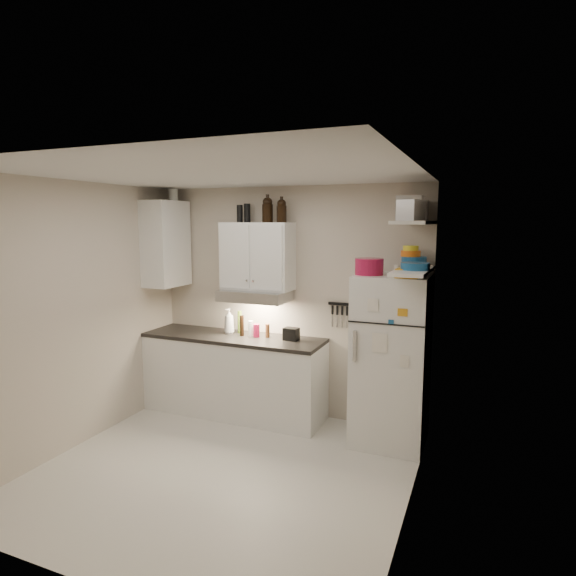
% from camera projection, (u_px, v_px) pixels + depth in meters
% --- Properties ---
extents(floor, '(3.20, 3.00, 0.02)m').
position_uv_depth(floor, '(224.00, 472.00, 4.29)').
color(floor, silver).
rests_on(floor, ground).
extents(ceiling, '(3.20, 3.00, 0.02)m').
position_uv_depth(ceiling, '(218.00, 172.00, 3.93)').
color(ceiling, silver).
rests_on(ceiling, ground).
extents(back_wall, '(3.20, 0.02, 2.60)m').
position_uv_depth(back_wall, '(288.00, 302.00, 5.50)').
color(back_wall, beige).
rests_on(back_wall, ground).
extents(left_wall, '(0.02, 3.00, 2.60)m').
position_uv_depth(left_wall, '(78.00, 315.00, 4.72)').
color(left_wall, beige).
rests_on(left_wall, ground).
extents(right_wall, '(0.02, 3.00, 2.60)m').
position_uv_depth(right_wall, '(413.00, 347.00, 3.50)').
color(right_wall, beige).
rests_on(right_wall, ground).
extents(base_cabinet, '(2.10, 0.60, 0.88)m').
position_uv_depth(base_cabinet, '(234.00, 376.00, 5.54)').
color(base_cabinet, white).
rests_on(base_cabinet, floor).
extents(countertop, '(2.10, 0.62, 0.04)m').
position_uv_depth(countertop, '(233.00, 337.00, 5.48)').
color(countertop, black).
rests_on(countertop, base_cabinet).
extents(upper_cabinet, '(0.80, 0.33, 0.75)m').
position_uv_depth(upper_cabinet, '(258.00, 256.00, 5.38)').
color(upper_cabinet, white).
rests_on(upper_cabinet, back_wall).
extents(side_cabinet, '(0.33, 0.55, 1.00)m').
position_uv_depth(side_cabinet, '(166.00, 244.00, 5.67)').
color(side_cabinet, white).
rests_on(side_cabinet, left_wall).
extents(range_hood, '(0.76, 0.46, 0.12)m').
position_uv_depth(range_hood, '(255.00, 295.00, 5.38)').
color(range_hood, silver).
rests_on(range_hood, back_wall).
extents(fridge, '(0.70, 0.68, 1.70)m').
position_uv_depth(fridge, '(391.00, 360.00, 4.76)').
color(fridge, white).
rests_on(fridge, floor).
extents(shelf_hi, '(0.30, 0.95, 0.03)m').
position_uv_depth(shelf_hi, '(415.00, 223.00, 4.38)').
color(shelf_hi, white).
rests_on(shelf_hi, right_wall).
extents(shelf_lo, '(0.30, 0.95, 0.03)m').
position_uv_depth(shelf_lo, '(413.00, 271.00, 4.44)').
color(shelf_lo, white).
rests_on(shelf_lo, right_wall).
extents(knife_strip, '(0.42, 0.02, 0.03)m').
position_uv_depth(knife_strip, '(347.00, 304.00, 5.20)').
color(knife_strip, black).
rests_on(knife_strip, back_wall).
extents(dutch_oven, '(0.36, 0.36, 0.16)m').
position_uv_depth(dutch_oven, '(369.00, 267.00, 4.63)').
color(dutch_oven, maroon).
rests_on(dutch_oven, fridge).
extents(book_stack, '(0.22, 0.26, 0.08)m').
position_uv_depth(book_stack, '(409.00, 273.00, 4.42)').
color(book_stack, orange).
rests_on(book_stack, fridge).
extents(spice_jar, '(0.08, 0.08, 0.10)m').
position_uv_depth(spice_jar, '(397.00, 270.00, 4.60)').
color(spice_jar, silver).
rests_on(spice_jar, fridge).
extents(stock_pot, '(0.31, 0.31, 0.20)m').
position_uv_depth(stock_pot, '(414.00, 211.00, 4.70)').
color(stock_pot, silver).
rests_on(stock_pot, shelf_hi).
extents(tin_a, '(0.22, 0.20, 0.22)m').
position_uv_depth(tin_a, '(410.00, 208.00, 4.27)').
color(tin_a, '#AAAAAD').
rests_on(tin_a, shelf_hi).
extents(tin_b, '(0.24, 0.24, 0.18)m').
position_uv_depth(tin_b, '(411.00, 210.00, 4.09)').
color(tin_b, '#AAAAAD').
rests_on(tin_b, shelf_hi).
extents(bowl_teal, '(0.24, 0.24, 0.10)m').
position_uv_depth(bowl_teal, '(414.00, 261.00, 4.69)').
color(bowl_teal, '#185084').
rests_on(bowl_teal, shelf_lo).
extents(bowl_orange, '(0.19, 0.19, 0.06)m').
position_uv_depth(bowl_orange, '(411.00, 254.00, 4.69)').
color(bowl_orange, orange).
rests_on(bowl_orange, bowl_teal).
extents(bowl_yellow, '(0.15, 0.15, 0.05)m').
position_uv_depth(bowl_yellow, '(411.00, 248.00, 4.69)').
color(bowl_yellow, yellow).
rests_on(bowl_yellow, bowl_orange).
extents(plates, '(0.34, 0.34, 0.07)m').
position_uv_depth(plates, '(415.00, 266.00, 4.35)').
color(plates, '#185084').
rests_on(plates, shelf_lo).
extents(growler_a, '(0.14, 0.14, 0.28)m').
position_uv_depth(growler_a, '(268.00, 209.00, 5.27)').
color(growler_a, black).
rests_on(growler_a, upper_cabinet).
extents(growler_b, '(0.12, 0.12, 0.26)m').
position_uv_depth(growler_b, '(282.00, 210.00, 5.19)').
color(growler_b, black).
rests_on(growler_b, upper_cabinet).
extents(thermos_a, '(0.07, 0.07, 0.21)m').
position_uv_depth(thermos_a, '(247.00, 213.00, 5.42)').
color(thermos_a, black).
rests_on(thermos_a, upper_cabinet).
extents(thermos_b, '(0.09, 0.09, 0.20)m').
position_uv_depth(thermos_b, '(240.00, 214.00, 5.42)').
color(thermos_b, black).
rests_on(thermos_b, upper_cabinet).
extents(side_jar, '(0.12, 0.12, 0.14)m').
position_uv_depth(side_jar, '(173.00, 195.00, 5.64)').
color(side_jar, silver).
rests_on(side_jar, side_cabinet).
extents(soap_bottle, '(0.16, 0.16, 0.33)m').
position_uv_depth(soap_bottle, '(229.00, 320.00, 5.56)').
color(soap_bottle, white).
rests_on(soap_bottle, countertop).
extents(pepper_mill, '(0.05, 0.05, 0.15)m').
position_uv_depth(pepper_mill, '(268.00, 331.00, 5.39)').
color(pepper_mill, brown).
rests_on(pepper_mill, countertop).
extents(oil_bottle, '(0.07, 0.07, 0.26)m').
position_uv_depth(oil_bottle, '(240.00, 322.00, 5.59)').
color(oil_bottle, '#54721C').
rests_on(oil_bottle, countertop).
extents(vinegar_bottle, '(0.06, 0.06, 0.24)m').
position_uv_depth(vinegar_bottle, '(242.00, 326.00, 5.46)').
color(vinegar_bottle, black).
rests_on(vinegar_bottle, countertop).
extents(clear_bottle, '(0.07, 0.07, 0.18)m').
position_uv_depth(clear_bottle, '(251.00, 329.00, 5.44)').
color(clear_bottle, silver).
rests_on(clear_bottle, countertop).
extents(red_jar, '(0.08, 0.08, 0.15)m').
position_uv_depth(red_jar, '(256.00, 331.00, 5.40)').
color(red_jar, maroon).
rests_on(red_jar, countertop).
extents(caddy, '(0.17, 0.13, 0.14)m').
position_uv_depth(caddy, '(291.00, 334.00, 5.26)').
color(caddy, black).
rests_on(caddy, countertop).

